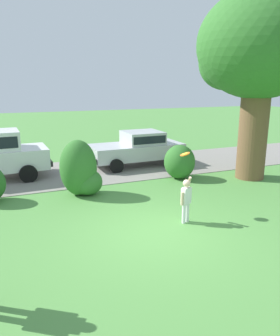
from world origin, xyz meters
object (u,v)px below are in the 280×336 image
(child_thrower, at_px, (186,197))
(frisbee, at_px, (185,154))
(oak_tree_large, at_px, (260,52))
(parked_sedan, at_px, (138,147))

(child_thrower, bearing_deg, frisbee, 65.24)
(oak_tree_large, xyz_separation_m, child_thrower, (-4.71, -2.93, -4.10))
(oak_tree_large, bearing_deg, frisbee, -152.11)
(child_thrower, height_order, frisbee, frisbee)
(frisbee, bearing_deg, child_thrower, -114.76)
(oak_tree_large, bearing_deg, parked_sedan, 133.62)
(parked_sedan, bearing_deg, frisbee, -99.75)
(oak_tree_large, height_order, child_thrower, oak_tree_large)
(oak_tree_large, xyz_separation_m, frisbee, (-4.44, -2.35, -3.06))
(parked_sedan, height_order, child_thrower, parked_sedan)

